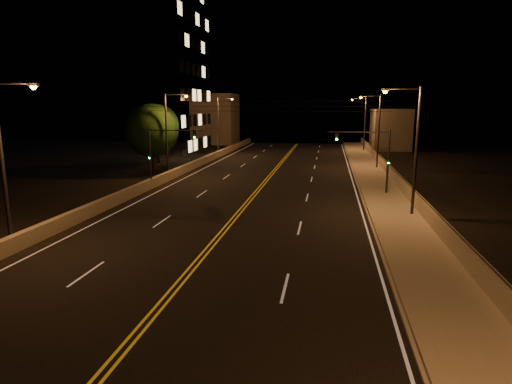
% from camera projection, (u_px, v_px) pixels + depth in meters
% --- Properties ---
extents(road, '(18.00, 120.00, 0.02)m').
position_uv_depth(road, '(231.00, 222.00, 27.76)').
color(road, black).
rests_on(road, ground).
extents(sidewalk, '(3.60, 120.00, 0.30)m').
position_uv_depth(sidewalk, '(404.00, 228.00, 25.96)').
color(sidewalk, '#9C9782').
rests_on(sidewalk, ground).
extents(curb, '(0.14, 120.00, 0.15)m').
position_uv_depth(curb, '(372.00, 228.00, 26.28)').
color(curb, '#9C9782').
rests_on(curb, ground).
extents(parapet_wall, '(0.30, 120.00, 1.00)m').
position_uv_depth(parapet_wall, '(434.00, 219.00, 25.56)').
color(parapet_wall, gray).
rests_on(parapet_wall, sidewalk).
extents(jersey_barrier, '(0.45, 120.00, 0.88)m').
position_uv_depth(jersey_barrier, '(91.00, 210.00, 29.28)').
color(jersey_barrier, gray).
rests_on(jersey_barrier, ground).
extents(distant_building_right, '(6.00, 10.00, 6.87)m').
position_uv_depth(distant_building_right, '(390.00, 129.00, 73.96)').
color(distant_building_right, gray).
rests_on(distant_building_right, ground).
extents(distant_building_left, '(8.00, 8.00, 9.66)m').
position_uv_depth(distant_building_left, '(216.00, 119.00, 84.02)').
color(distant_building_left, gray).
rests_on(distant_building_left, ground).
extents(parapet_rail, '(0.06, 120.00, 0.06)m').
position_uv_depth(parapet_rail, '(434.00, 210.00, 25.46)').
color(parapet_rail, black).
rests_on(parapet_rail, parapet_wall).
extents(lane_markings, '(17.32, 116.00, 0.00)m').
position_uv_depth(lane_markings, '(231.00, 223.00, 27.69)').
color(lane_markings, silver).
rests_on(lane_markings, road).
extents(streetlight_1, '(2.55, 0.28, 8.68)m').
position_uv_depth(streetlight_1, '(412.00, 143.00, 27.96)').
color(streetlight_1, '#2D2D33').
rests_on(streetlight_1, ground).
extents(streetlight_2, '(2.55, 0.28, 8.68)m').
position_uv_depth(streetlight_2, '(376.00, 127.00, 49.53)').
color(streetlight_2, '#2D2D33').
rests_on(streetlight_2, ground).
extents(streetlight_3, '(2.55, 0.28, 8.68)m').
position_uv_depth(streetlight_3, '(363.00, 121.00, 68.89)').
color(streetlight_3, '#2D2D33').
rests_on(streetlight_3, ground).
extents(streetlight_4, '(2.55, 0.28, 8.68)m').
position_uv_depth(streetlight_4, '(6.00, 155.00, 21.51)').
color(streetlight_4, '#2D2D33').
rests_on(streetlight_4, ground).
extents(streetlight_5, '(2.55, 0.28, 8.68)m').
position_uv_depth(streetlight_5, '(169.00, 130.00, 43.33)').
color(streetlight_5, '#2D2D33').
rests_on(streetlight_5, ground).
extents(streetlight_6, '(2.55, 0.28, 8.68)m').
position_uv_depth(streetlight_6, '(220.00, 122.00, 63.34)').
color(streetlight_6, '#2D2D33').
rests_on(streetlight_6, ground).
extents(traffic_signal_right, '(5.11, 0.31, 5.51)m').
position_uv_depth(traffic_signal_right, '(375.00, 154.00, 35.31)').
color(traffic_signal_right, '#2D2D33').
rests_on(traffic_signal_right, ground).
extents(traffic_signal_left, '(5.11, 0.31, 5.51)m').
position_uv_depth(traffic_signal_left, '(161.00, 150.00, 38.37)').
color(traffic_signal_left, '#2D2D33').
rests_on(traffic_signal_left, ground).
extents(overhead_wires, '(22.00, 0.03, 0.83)m').
position_uv_depth(overhead_wires, '(255.00, 106.00, 35.46)').
color(overhead_wires, black).
extents(building_tower, '(24.00, 15.00, 29.17)m').
position_uv_depth(building_tower, '(115.00, 58.00, 60.89)').
color(building_tower, gray).
rests_on(building_tower, ground).
extents(tree_0, '(5.66, 5.66, 7.67)m').
position_uv_depth(tree_0, '(152.00, 130.00, 45.82)').
color(tree_0, black).
rests_on(tree_0, ground).
extents(tree_1, '(5.64, 5.64, 7.65)m').
position_uv_depth(tree_1, '(157.00, 126.00, 56.06)').
color(tree_1, black).
rests_on(tree_1, ground).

